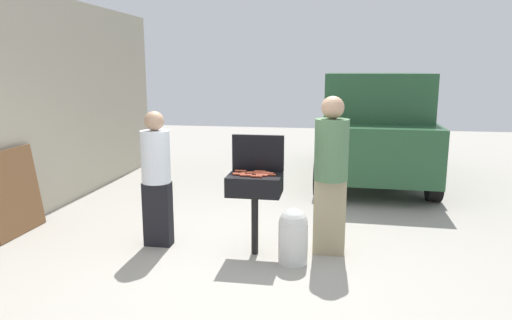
% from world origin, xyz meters
% --- Properties ---
extents(ground_plane, '(24.00, 24.00, 0.00)m').
position_xyz_m(ground_plane, '(0.00, 0.00, 0.00)').
color(ground_plane, '#9E998E').
extents(house_wall_side, '(0.24, 8.00, 3.17)m').
position_xyz_m(house_wall_side, '(-3.31, 1.00, 1.58)').
color(house_wall_side, '#B2A893').
rests_on(house_wall_side, ground).
extents(bbq_grill, '(0.60, 0.44, 0.93)m').
position_xyz_m(bbq_grill, '(0.07, 0.16, 0.78)').
color(bbq_grill, black).
rests_on(bbq_grill, ground).
extents(grill_lid_open, '(0.60, 0.05, 0.42)m').
position_xyz_m(grill_lid_open, '(0.07, 0.38, 1.14)').
color(grill_lid_open, black).
rests_on(grill_lid_open, bbq_grill).
extents(hot_dog_0, '(0.13, 0.04, 0.03)m').
position_xyz_m(hot_dog_0, '(0.11, 0.03, 0.94)').
color(hot_dog_0, '#AD4228').
rests_on(hot_dog_0, bbq_grill).
extents(hot_dog_1, '(0.13, 0.03, 0.03)m').
position_xyz_m(hot_dog_1, '(0.16, 0.17, 0.94)').
color(hot_dog_1, '#AD4228').
rests_on(hot_dog_1, bbq_grill).
extents(hot_dog_2, '(0.13, 0.03, 0.03)m').
position_xyz_m(hot_dog_2, '(0.16, 0.09, 0.94)').
color(hot_dog_2, '#B74C33').
rests_on(hot_dog_2, bbq_grill).
extents(hot_dog_3, '(0.13, 0.03, 0.03)m').
position_xyz_m(hot_dog_3, '(0.20, 0.21, 0.94)').
color(hot_dog_3, '#C6593D').
rests_on(hot_dog_3, bbq_grill).
extents(hot_dog_4, '(0.13, 0.04, 0.03)m').
position_xyz_m(hot_dog_4, '(0.24, 0.14, 0.94)').
color(hot_dog_4, '#AD4228').
rests_on(hot_dog_4, bbq_grill).
extents(hot_dog_5, '(0.13, 0.04, 0.03)m').
position_xyz_m(hot_dog_5, '(-0.02, 0.06, 0.94)').
color(hot_dog_5, '#AD4228').
rests_on(hot_dog_5, bbq_grill).
extents(hot_dog_6, '(0.13, 0.03, 0.03)m').
position_xyz_m(hot_dog_6, '(-0.10, 0.10, 0.94)').
color(hot_dog_6, '#AD4228').
rests_on(hot_dog_6, bbq_grill).
extents(hot_dog_7, '(0.13, 0.03, 0.03)m').
position_xyz_m(hot_dog_7, '(-0.11, 0.27, 0.94)').
color(hot_dog_7, '#AD4228').
rests_on(hot_dog_7, bbq_grill).
extents(hot_dog_8, '(0.13, 0.04, 0.03)m').
position_xyz_m(hot_dog_8, '(0.12, 0.14, 0.94)').
color(hot_dog_8, '#AD4228').
rests_on(hot_dog_8, bbq_grill).
extents(hot_dog_9, '(0.13, 0.03, 0.03)m').
position_xyz_m(hot_dog_9, '(-0.12, 0.13, 0.94)').
color(hot_dog_9, '#B74C33').
rests_on(hot_dog_9, bbq_grill).
extents(hot_dog_10, '(0.13, 0.03, 0.03)m').
position_xyz_m(hot_dog_10, '(-0.02, 0.16, 0.94)').
color(hot_dog_10, '#B74C33').
rests_on(hot_dog_10, bbq_grill).
extents(hot_dog_11, '(0.13, 0.04, 0.03)m').
position_xyz_m(hot_dog_11, '(0.04, 0.21, 0.94)').
color(hot_dog_11, '#AD4228').
rests_on(hot_dog_11, bbq_grill).
extents(hot_dog_12, '(0.13, 0.04, 0.03)m').
position_xyz_m(hot_dog_12, '(0.11, 0.28, 0.94)').
color(hot_dog_12, '#AD4228').
rests_on(hot_dog_12, bbq_grill).
extents(hot_dog_13, '(0.13, 0.03, 0.03)m').
position_xyz_m(hot_dog_13, '(0.15, 0.24, 0.94)').
color(hot_dog_13, '#AD4228').
rests_on(hot_dog_13, bbq_grill).
extents(propane_tank, '(0.32, 0.32, 0.62)m').
position_xyz_m(propane_tank, '(0.52, -0.03, 0.32)').
color(propane_tank, silver).
rests_on(propane_tank, ground).
extents(person_left, '(0.34, 0.34, 1.62)m').
position_xyz_m(person_left, '(-1.12, 0.23, 0.88)').
color(person_left, black).
rests_on(person_left, ground).
extents(person_right, '(0.38, 0.38, 1.80)m').
position_xyz_m(person_right, '(0.90, 0.33, 0.98)').
color(person_right, gray).
rests_on(person_right, ground).
extents(parked_minivan, '(2.12, 4.45, 2.02)m').
position_xyz_m(parked_minivan, '(1.67, 4.31, 1.03)').
color(parked_minivan, '#234C2D').
rests_on(parked_minivan, ground).
extents(leaning_board, '(0.17, 0.90, 1.10)m').
position_xyz_m(leaning_board, '(-3.06, 0.32, 0.55)').
color(leaning_board, brown).
rests_on(leaning_board, ground).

